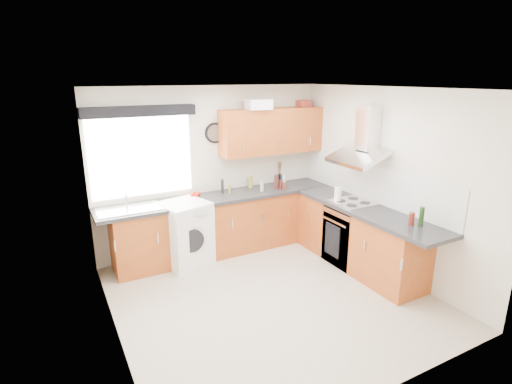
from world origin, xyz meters
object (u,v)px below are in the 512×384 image
oven (350,235)px  washing_machine (185,233)px  upper_cabinets (272,131)px  extractor_hood (362,142)px

oven → washing_machine: (-2.11, 1.10, 0.03)m
washing_machine → upper_cabinets: bearing=-7.3°
upper_cabinets → extractor_hood: bearing=-63.9°
extractor_hood → upper_cabinets: 1.48m
oven → upper_cabinets: bearing=112.5°
washing_machine → extractor_hood: bearing=-41.9°
washing_machine → oven: bearing=-43.0°
extractor_hood → upper_cabinets: bearing=116.1°
oven → washing_machine: washing_machine is taller
extractor_hood → washing_machine: extractor_hood is taller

